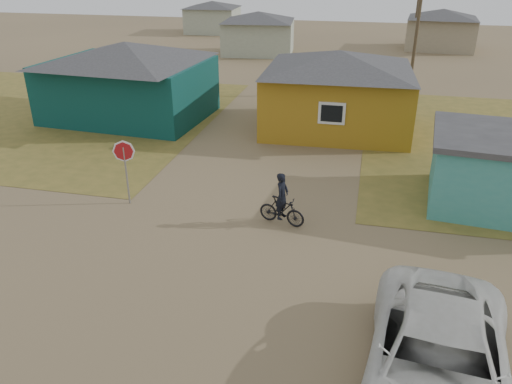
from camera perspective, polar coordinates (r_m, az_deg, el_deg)
ground at (r=13.99m, az=-6.30°, el=-9.66°), size 120.00×120.00×0.00m
grass_nw at (r=30.86m, az=-23.67°, el=8.28°), size 20.00×18.00×0.00m
house_teal at (r=27.93m, az=-14.41°, el=12.36°), size 8.93×7.08×4.00m
house_yellow at (r=25.51m, az=9.31°, el=11.50°), size 7.72×6.76×3.90m
house_pale_west at (r=46.26m, az=0.28°, el=17.81°), size 7.04×6.15×3.60m
house_beige_east at (r=51.47m, az=20.41°, el=17.10°), size 6.95×6.05×3.60m
house_pale_north at (r=59.86m, az=-4.98°, el=19.37°), size 6.28×5.81×3.40m
utility_pole_near at (r=33.07m, az=17.97°, el=17.57°), size 1.40×0.20×8.00m
utility_pole_far at (r=49.03m, az=18.02°, el=19.78°), size 1.40×0.20×8.00m
stop_sign at (r=17.68m, az=-14.80°, el=3.83°), size 0.77×0.14×2.37m
cyclist at (r=16.21m, az=2.97°, el=-1.59°), size 1.65×0.83×1.79m
vehicle at (r=10.80m, az=20.05°, el=-18.16°), size 3.41×6.27×1.67m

